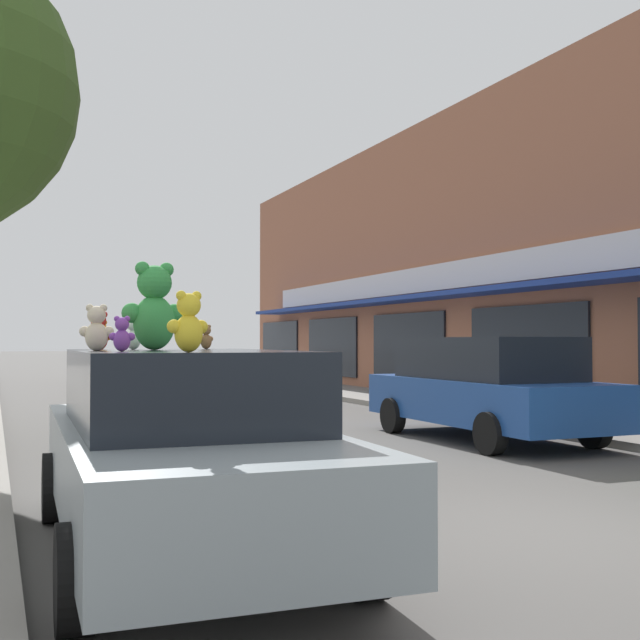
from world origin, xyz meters
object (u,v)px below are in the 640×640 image
object	(u,v)px
teddy_bear_giant	(154,308)
teddy_bear_red	(98,332)
teddy_bear_orange	(101,335)
teddy_bear_white	(133,334)
teddy_bear_brown	(206,337)
teddy_bear_yellow	(189,323)
parked_car_far_center	(485,386)
plush_art_car	(183,448)
teddy_bear_cream	(96,328)
teddy_bear_purple	(122,334)

from	to	relation	value
teddy_bear_giant	teddy_bear_red	xyz separation A→B (m)	(-0.45, -0.23, -0.19)
teddy_bear_orange	teddy_bear_white	distance (m)	0.39
teddy_bear_giant	teddy_bear_brown	bearing A→B (deg)	-140.66
teddy_bear_giant	teddy_bear_white	bearing A→B (deg)	-87.05
teddy_bear_white	teddy_bear_giant	bearing A→B (deg)	130.85
teddy_bear_brown	teddy_bear_yellow	xyz separation A→B (m)	(-0.62, -2.02, 0.08)
teddy_bear_orange	teddy_bear_red	xyz separation A→B (m)	(-0.14, -1.02, 0.02)
teddy_bear_orange	parked_car_far_center	world-z (taller)	teddy_bear_orange
teddy_bear_orange	teddy_bear_brown	size ratio (longest dim) A/B	1.16
teddy_bear_orange	teddy_bear_yellow	xyz separation A→B (m)	(0.27, -2.19, 0.06)
parked_car_far_center	teddy_bear_yellow	bearing A→B (deg)	-135.90
plush_art_car	teddy_bear_white	xyz separation A→B (m)	(-0.24, 0.81, 0.86)
teddy_bear_white	teddy_bear_red	distance (m)	0.79
plush_art_car	teddy_bear_giant	xyz separation A→B (m)	(-0.15, 0.35, 1.06)
teddy_bear_cream	teddy_bear_red	xyz separation A→B (m)	(0.04, 0.19, -0.02)
teddy_bear_orange	plush_art_car	bearing A→B (deg)	126.08
teddy_bear_orange	teddy_bear_yellow	world-z (taller)	teddy_bear_yellow
teddy_bear_orange	teddy_bear_cream	world-z (taller)	teddy_bear_cream
teddy_bear_giant	teddy_bear_purple	distance (m)	0.93
teddy_bear_orange	teddy_bear_purple	xyz separation A→B (m)	(-0.05, -1.60, -0.01)
plush_art_car	teddy_bear_yellow	xyz separation A→B (m)	(-0.20, -1.06, 0.91)
teddy_bear_yellow	teddy_bear_purple	xyz separation A→B (m)	(-0.32, 0.59, -0.07)
teddy_bear_white	teddy_bear_purple	world-z (taller)	teddy_bear_white
plush_art_car	teddy_bear_purple	size ratio (longest dim) A/B	19.62
teddy_bear_orange	teddy_bear_white	xyz separation A→B (m)	(0.23, -0.32, 0.01)
teddy_bear_orange	teddy_bear_purple	bearing A→B (deg)	101.72
teddy_bear_orange	teddy_bear_brown	bearing A→B (deg)	-177.23
plush_art_car	teddy_bear_white	bearing A→B (deg)	108.29
plush_art_car	teddy_bear_red	xyz separation A→B (m)	(-0.61, 0.12, 0.87)
teddy_bear_white	teddy_bear_cream	world-z (taller)	teddy_bear_cream
plush_art_car	parked_car_far_center	size ratio (longest dim) A/B	0.99
teddy_bear_orange	teddy_bear_cream	size ratio (longest dim) A/B	0.75
teddy_bear_giant	teddy_bear_cream	world-z (taller)	teddy_bear_giant
teddy_bear_yellow	teddy_bear_red	size ratio (longest dim) A/B	1.32
plush_art_car	teddy_bear_brown	size ratio (longest dim) A/B	21.69
teddy_bear_red	teddy_bear_giant	bearing A→B (deg)	-150.96
teddy_bear_red	teddy_bear_purple	bearing A→B (deg)	99.88
teddy_bear_cream	teddy_bear_purple	size ratio (longest dim) A/B	1.39
plush_art_car	teddy_bear_brown	bearing A→B (deg)	68.40
teddy_bear_giant	teddy_bear_yellow	distance (m)	1.42
teddy_bear_cream	teddy_bear_purple	distance (m)	0.42
teddy_bear_white	teddy_bear_yellow	xyz separation A→B (m)	(0.04, -1.87, 0.06)
teddy_bear_orange	teddy_bear_red	world-z (taller)	teddy_bear_red
parked_car_far_center	teddy_bear_purple	bearing A→B (deg)	-140.24
teddy_bear_purple	teddy_bear_yellow	bearing A→B (deg)	134.36
teddy_bear_yellow	teddy_bear_cream	xyz separation A→B (m)	(-0.44, 0.98, -0.02)
teddy_bear_orange	teddy_bear_yellow	size ratio (longest dim) A/B	0.66
teddy_bear_giant	parked_car_far_center	world-z (taller)	teddy_bear_giant
plush_art_car	teddy_bear_yellow	world-z (taller)	teddy_bear_yellow
teddy_bear_red	teddy_bear_purple	xyz separation A→B (m)	(0.08, -0.59, -0.02)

